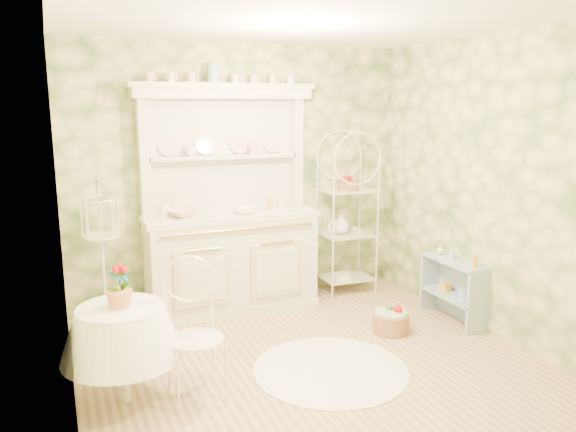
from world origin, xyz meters
name	(u,v)px	position (x,y,z in m)	size (l,w,h in m)	color
floor	(312,366)	(0.00, 0.00, 0.00)	(3.60, 3.60, 0.00)	tan
ceiling	(315,17)	(0.00, 0.00, 2.70)	(3.60, 3.60, 0.00)	white
wall_left	(61,221)	(-1.80, 0.00, 1.35)	(3.60, 3.60, 0.00)	beige
wall_right	(496,189)	(1.80, 0.00, 1.35)	(3.60, 3.60, 0.00)	beige
wall_back	(240,175)	(0.00, 1.80, 1.35)	(3.60, 3.60, 0.00)	beige
wall_front	(476,263)	(0.00, -1.80, 1.35)	(3.60, 3.60, 0.00)	beige
kitchen_dresser	(230,200)	(-0.20, 1.52, 1.15)	(1.87, 0.61, 2.29)	silver
bakers_rack	(347,212)	(1.16, 1.55, 0.91)	(0.57, 0.41, 1.83)	white
side_shelf	(453,292)	(1.68, 0.34, 0.29)	(0.25, 0.68, 0.58)	#95AEC4
round_table	(123,350)	(-1.47, 0.02, 0.39)	(0.72, 0.72, 0.79)	white
cafe_chair	(196,332)	(-0.98, -0.13, 0.50)	(0.46, 0.46, 1.01)	white
birdcage_stand	(103,256)	(-1.46, 1.42, 0.72)	(0.34, 0.34, 1.44)	white
floor_basket	(391,320)	(0.97, 0.33, 0.11)	(0.35, 0.35, 0.23)	#9C6848
lace_rug	(331,370)	(0.10, -0.13, 0.01)	(1.24, 1.24, 0.01)	white
bowl_floral	(183,216)	(-0.69, 1.50, 1.02)	(0.29, 0.29, 0.07)	white
bowl_white	(245,213)	(-0.08, 1.42, 1.02)	(0.22, 0.22, 0.07)	white
cup_left	(191,153)	(-0.55, 1.68, 1.61)	(0.12, 0.12, 0.10)	white
cup_right	(253,151)	(0.10, 1.68, 1.61)	(0.11, 0.11, 0.10)	white
potted_geranium	(121,288)	(-1.46, 0.02, 0.85)	(0.16, 0.11, 0.30)	#3F7238
bottle_amber	(474,260)	(1.68, 0.08, 0.68)	(0.06, 0.06, 0.15)	gold
bottle_blue	(453,255)	(1.68, 0.38, 0.65)	(0.04, 0.04, 0.09)	#8EB3D4
bottle_glass	(440,251)	(1.68, 0.57, 0.65)	(0.08, 0.08, 0.10)	silver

